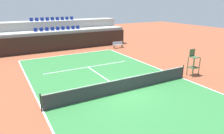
% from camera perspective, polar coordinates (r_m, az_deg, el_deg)
% --- Properties ---
extents(ground_plane, '(80.00, 80.00, 0.00)m').
position_cam_1_polar(ground_plane, '(14.24, 3.54, -6.79)').
color(ground_plane, brown).
extents(court_surface, '(11.00, 24.00, 0.01)m').
position_cam_1_polar(court_surface, '(14.24, 3.54, -6.77)').
color(court_surface, '#2D7238').
rests_on(court_surface, ground_plane).
extents(baseline_far, '(11.00, 0.10, 0.00)m').
position_cam_1_polar(baseline_far, '(24.60, -11.71, 3.37)').
color(baseline_far, white).
rests_on(baseline_far, court_surface).
extents(sideline_left, '(0.10, 24.00, 0.00)m').
position_cam_1_polar(sideline_left, '(12.44, -18.53, -11.46)').
color(sideline_left, white).
rests_on(sideline_left, court_surface).
extents(sideline_right, '(0.10, 24.00, 0.00)m').
position_cam_1_polar(sideline_right, '(17.61, 18.65, -2.84)').
color(sideline_right, white).
rests_on(sideline_right, court_surface).
extents(service_line_far, '(8.26, 0.10, 0.00)m').
position_cam_1_polar(service_line_far, '(19.57, -6.64, -0.01)').
color(service_line_far, white).
rests_on(service_line_far, court_surface).
extents(centre_service_line, '(0.10, 6.40, 0.00)m').
position_cam_1_polar(centre_service_line, '(16.81, -2.37, -2.86)').
color(centre_service_line, white).
rests_on(centre_service_line, court_surface).
extents(back_wall, '(18.14, 0.30, 2.05)m').
position_cam_1_polar(back_wall, '(26.92, -13.63, 6.64)').
color(back_wall, black).
rests_on(back_wall, ground_plane).
extents(stands_tier_lower, '(18.14, 2.40, 2.39)m').
position_cam_1_polar(stands_tier_lower, '(28.17, -14.43, 7.40)').
color(stands_tier_lower, '#9E9E99').
rests_on(stands_tier_lower, ground_plane).
extents(stands_tier_upper, '(18.14, 2.40, 3.45)m').
position_cam_1_polar(stands_tier_upper, '(30.39, -15.73, 9.01)').
color(stands_tier_upper, '#9E9E99').
rests_on(stands_tier_upper, ground_plane).
extents(seating_row_lower, '(5.96, 0.44, 0.44)m').
position_cam_1_polar(seating_row_lower, '(28.07, -14.69, 10.07)').
color(seating_row_lower, navy).
rests_on(seating_row_lower, stands_tier_lower).
extents(seating_row_upper, '(5.96, 0.44, 0.44)m').
position_cam_1_polar(seating_row_upper, '(30.29, -16.07, 12.49)').
color(seating_row_upper, navy).
rests_on(seating_row_upper, stands_tier_upper).
extents(tennis_net, '(11.08, 0.08, 1.07)m').
position_cam_1_polar(tennis_net, '(14.04, 3.58, -4.90)').
color(tennis_net, black).
rests_on(tennis_net, court_surface).
extents(umpire_chair, '(0.76, 0.66, 2.20)m').
position_cam_1_polar(umpire_chair, '(18.22, 21.54, 1.40)').
color(umpire_chair, '#334C2D').
rests_on(umpire_chair, ground_plane).
extents(player_bench, '(1.50, 0.40, 0.85)m').
position_cam_1_polar(player_bench, '(27.71, 1.66, 6.33)').
color(player_bench, '#99999E').
rests_on(player_bench, ground_plane).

